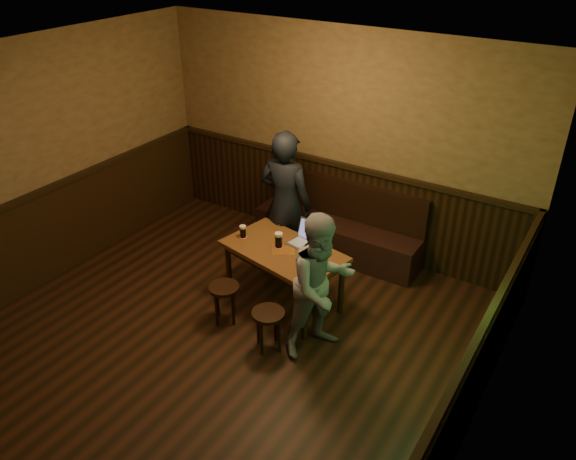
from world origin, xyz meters
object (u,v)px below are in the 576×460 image
Objects in this scene: pint_left at (243,232)px; pint_mid at (279,240)px; pint_right at (312,263)px; person_suit at (285,204)px; stool_right at (268,319)px; laptop at (307,239)px; person_grey at (321,285)px; pub_table at (284,257)px; stool_left at (224,293)px; bench at (338,231)px.

pint_mid is (0.45, 0.04, 0.01)m from pint_left.
person_suit is at bearing 136.32° from pint_right.
pint_right is (0.53, -0.19, -0.01)m from pint_mid.
stool_right is 0.71m from pint_right.
person_grey reaches higher than laptop.
pub_table reaches higher than stool_right.
person_grey reaches higher than pub_table.
stool_left is at bearing -152.21° from pint_right.
bench is 1.45× the size of person_grey.
stool_left is at bearing 125.19° from person_grey.
laptop is (-0.30, 0.41, -0.01)m from pint_right.
laptop is at bearing 20.78° from pint_left.
stool_right is at bearing -40.93° from pint_left.
pint_left is (-0.81, 0.70, 0.42)m from stool_right.
stool_right is at bearing -81.91° from bench.
stool_right is at bearing -72.27° from laptop.
stool_right is 0.30× the size of person_grey.
person_grey is at bearing 34.36° from stool_right.
pint_mid is (0.29, 0.62, 0.44)m from stool_left.
stool_right is at bearing -64.18° from pint_mid.
laptop is at bearing 97.68° from stool_right.
pint_mid is 0.91m from person_grey.
pint_right reaches higher than pint_left.
pint_mid reaches higher than pint_right.
pint_right is (0.45, -0.18, 0.17)m from pub_table.
pint_left is 0.85× the size of pint_mid.
laptop is (0.23, 0.22, -0.02)m from pint_mid.
person_grey is at bearing -44.61° from pint_right.
bench is 1.36m from pint_mid.
pint_mid is at bearing 5.09° from pint_left.
bench is 14.88× the size of pint_left.
laptop is 0.87m from person_grey.
laptop is 0.64m from person_suit.
person_grey reaches higher than stool_left.
stool_left is 0.81m from pint_mid.
person_grey is at bearing -29.78° from pint_mid.
bench is 12.65× the size of pint_mid.
pub_table is at bearing -113.81° from laptop.
pub_table is 0.19m from pint_mid.
stool_right is 0.25× the size of person_suit.
stool_left is (-0.36, -0.61, -0.26)m from pub_table.
pint_right reaches higher than stool_left.
pint_right is 0.51m from laptop.
person_suit is (-0.81, 0.77, 0.12)m from pint_right.
stool_right is at bearing 110.22° from person_suit.
bench reaches higher than stool_left.
person_suit reaches higher than person_grey.
stool_left is at bearing 84.04° from person_suit.
person_suit reaches higher than pint_left.
person_grey is (1.08, 0.17, 0.40)m from stool_left.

